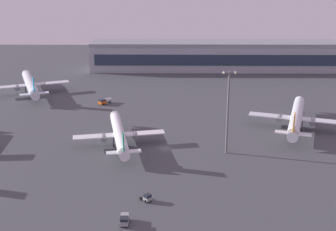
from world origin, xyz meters
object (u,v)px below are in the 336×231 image
at_px(airplane_taxiway_distant, 119,134).
at_px(airplane_near_gate, 296,118).
at_px(pushback_tug, 147,198).
at_px(apron_light_central, 228,108).
at_px(fuel_truck, 105,101).
at_px(airplane_far_stand, 30,84).
at_px(cargo_loader, 124,219).

relative_size(airplane_taxiway_distant, airplane_near_gate, 0.91).
height_order(pushback_tug, apron_light_central, apron_light_central).
height_order(pushback_tug, fuel_truck, fuel_truck).
relative_size(airplane_taxiway_distant, pushback_tug, 11.55).
height_order(airplane_far_stand, pushback_tug, airplane_far_stand).
distance_m(fuel_truck, apron_light_central, 73.82).
bearing_deg(pushback_tug, fuel_truck, -120.04).
distance_m(airplane_near_gate, cargo_loader, 87.97).
relative_size(airplane_taxiway_distant, cargo_loader, 9.47).
distance_m(airplane_far_stand, fuel_truck, 41.65).
bearing_deg(fuel_truck, apron_light_central, 173.70).
bearing_deg(airplane_near_gate, airplane_taxiway_distant, -147.53).
relative_size(airplane_far_stand, pushback_tug, 12.96).
bearing_deg(airplane_near_gate, fuel_truck, 175.98).
xyz_separation_m(airplane_taxiway_distant, fuel_truck, (-11.95, 47.63, -2.52)).
xyz_separation_m(airplane_far_stand, fuel_truck, (37.99, -16.78, -3.17)).
bearing_deg(pushback_tug, airplane_taxiway_distant, -118.66).
relative_size(airplane_taxiway_distant, airplane_far_stand, 0.89).
bearing_deg(apron_light_central, cargo_loader, -124.11).
relative_size(cargo_loader, apron_light_central, 0.15).
height_order(fuel_truck, cargo_loader, fuel_truck).
height_order(airplane_taxiway_distant, airplane_near_gate, airplane_near_gate).
distance_m(airplane_far_stand, pushback_tug, 120.35).
distance_m(airplane_far_stand, cargo_loader, 127.43).
distance_m(airplane_near_gate, fuel_truck, 82.62).
relative_size(pushback_tug, apron_light_central, 0.13).
relative_size(airplane_near_gate, airplane_far_stand, 0.98).
bearing_deg(airplane_taxiway_distant, pushback_tug, -84.73).
bearing_deg(apron_light_central, pushback_tug, -126.96).
xyz_separation_m(airplane_taxiway_distant, cargo_loader, (6.79, -49.64, -2.71)).
distance_m(cargo_loader, apron_light_central, 53.62).
relative_size(airplane_near_gate, cargo_loader, 10.44).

